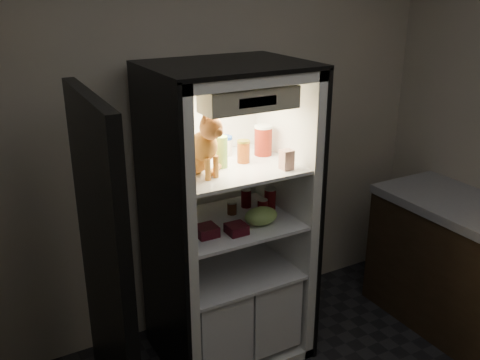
# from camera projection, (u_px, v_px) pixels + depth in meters

# --- Properties ---
(room_shell) EXTENTS (3.60, 3.60, 3.60)m
(room_shell) POSITION_uv_depth(u_px,v_px,m) (407.00, 183.00, 1.90)
(room_shell) COLOR white
(room_shell) RESTS_ON floor
(refrigerator) EXTENTS (0.90, 0.72, 1.88)m
(refrigerator) POSITION_uv_depth(u_px,v_px,m) (226.00, 239.00, 3.32)
(refrigerator) COLOR white
(refrigerator) RESTS_ON floor
(fridge_door) EXTENTS (0.10, 0.87, 1.85)m
(fridge_door) POSITION_uv_depth(u_px,v_px,m) (107.00, 286.00, 2.57)
(fridge_door) COLOR black
(fridge_door) RESTS_ON floor
(tabby_cat) EXTENTS (0.34, 0.37, 0.38)m
(tabby_cat) POSITION_uv_depth(u_px,v_px,m) (198.00, 150.00, 2.90)
(tabby_cat) COLOR #BA6517
(tabby_cat) RESTS_ON refrigerator
(parmesan_shaker) EXTENTS (0.07, 0.07, 0.18)m
(parmesan_shaker) POSITION_uv_depth(u_px,v_px,m) (222.00, 152.00, 3.03)
(parmesan_shaker) COLOR #228037
(parmesan_shaker) RESTS_ON refrigerator
(mayo_tub) EXTENTS (0.09, 0.09, 0.12)m
(mayo_tub) POSITION_uv_depth(u_px,v_px,m) (225.00, 146.00, 3.25)
(mayo_tub) COLOR white
(mayo_tub) RESTS_ON refrigerator
(salsa_jar) EXTENTS (0.08, 0.08, 0.13)m
(salsa_jar) POSITION_uv_depth(u_px,v_px,m) (243.00, 151.00, 3.12)
(salsa_jar) COLOR maroon
(salsa_jar) RESTS_ON refrigerator
(pepper_jar) EXTENTS (0.11, 0.11, 0.19)m
(pepper_jar) POSITION_uv_depth(u_px,v_px,m) (263.00, 140.00, 3.25)
(pepper_jar) COLOR maroon
(pepper_jar) RESTS_ON refrigerator
(cream_carton) EXTENTS (0.07, 0.07, 0.11)m
(cream_carton) POSITION_uv_depth(u_px,v_px,m) (287.00, 160.00, 3.01)
(cream_carton) COLOR white
(cream_carton) RESTS_ON refrigerator
(soda_can_a) EXTENTS (0.06, 0.06, 0.12)m
(soda_can_a) POSITION_uv_depth(u_px,v_px,m) (246.00, 198.00, 3.39)
(soda_can_a) COLOR black
(soda_can_a) RESTS_ON refrigerator
(soda_can_b) EXTENTS (0.07, 0.07, 0.13)m
(soda_can_b) POSITION_uv_depth(u_px,v_px,m) (270.00, 199.00, 3.35)
(soda_can_b) COLOR black
(soda_can_b) RESTS_ON refrigerator
(soda_can_c) EXTENTS (0.06, 0.06, 0.12)m
(soda_can_c) POSITION_uv_depth(u_px,v_px,m) (262.00, 208.00, 3.24)
(soda_can_c) COLOR black
(soda_can_c) RESTS_ON refrigerator
(condiment_jar) EXTENTS (0.06, 0.06, 0.08)m
(condiment_jar) POSITION_uv_depth(u_px,v_px,m) (232.00, 208.00, 3.29)
(condiment_jar) COLOR #572D19
(condiment_jar) RESTS_ON refrigerator
(grape_bag) EXTENTS (0.21, 0.15, 0.10)m
(grape_bag) POSITION_uv_depth(u_px,v_px,m) (261.00, 216.00, 3.15)
(grape_bag) COLOR #77AF51
(grape_bag) RESTS_ON refrigerator
(berry_box_left) EXTENTS (0.12, 0.12, 0.06)m
(berry_box_left) POSITION_uv_depth(u_px,v_px,m) (206.00, 231.00, 3.01)
(berry_box_left) COLOR #500D1B
(berry_box_left) RESTS_ON refrigerator
(berry_box_right) EXTENTS (0.11, 0.11, 0.06)m
(berry_box_right) POSITION_uv_depth(u_px,v_px,m) (237.00, 229.00, 3.04)
(berry_box_right) COLOR #500D1B
(berry_box_right) RESTS_ON refrigerator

